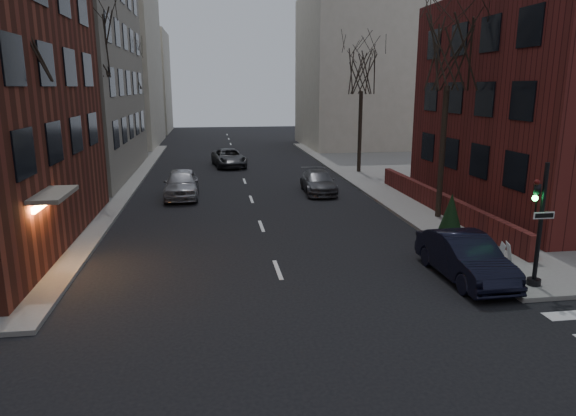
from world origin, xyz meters
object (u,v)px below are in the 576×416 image
object	(u,v)px
traffic_signal	(538,233)
tree_right_a	(449,51)
streetlamp_far	(141,112)
tree_left_a	(8,24)
sandwich_board	(505,255)
car_lane_gray	(318,182)
tree_left_c	(128,67)
parked_sedan	(465,257)
tree_left_b	(88,41)
car_lane_far	(229,158)
car_lane_silver	(182,183)
evergreen_shrub	(451,216)
tree_right_b	(362,70)
streetlamp_near	(91,131)

from	to	relation	value
traffic_signal	tree_right_a	size ratio (longest dim) A/B	0.41
traffic_signal	streetlamp_far	bearing A→B (deg)	116.06
tree_left_a	sandwich_board	xyz separation A→B (m)	(16.72, -3.38, -7.86)
traffic_signal	car_lane_gray	xyz separation A→B (m)	(-3.67, 16.34, -1.24)
tree_left_c	parked_sedan	world-z (taller)	tree_left_c
tree_left_a	car_lane_gray	bearing A→B (deg)	40.94
tree_left_b	car_lane_far	xyz separation A→B (m)	(8.00, 11.00, -8.20)
tree_right_a	car_lane_silver	size ratio (longest dim) A/B	1.99
car_lane_gray	evergreen_shrub	xyz separation A→B (m)	(3.35, -11.05, 0.46)
tree_left_a	traffic_signal	bearing A→B (deg)	-16.65
tree_left_a	tree_right_b	bearing A→B (deg)	45.64
streetlamp_near	tree_left_a	bearing A→B (deg)	-94.29
tree_left_c	streetlamp_near	world-z (taller)	tree_left_c
tree_left_b	car_lane_gray	xyz separation A→B (m)	(13.07, -0.66, -8.24)
streetlamp_far	parked_sedan	distance (m)	35.07
tree_right_a	parked_sedan	world-z (taller)	tree_right_a
tree_right_a	tree_left_b	bearing A→B (deg)	155.56
traffic_signal	tree_left_b	xyz separation A→B (m)	(-16.74, 17.01, 7.00)
tree_left_b	streetlamp_near	xyz separation A→B (m)	(0.60, -4.00, -4.68)
tree_left_a	parked_sedan	world-z (taller)	tree_left_a
evergreen_shrub	tree_left_b	bearing A→B (deg)	144.50
parked_sedan	streetlamp_near	bearing A→B (deg)	139.61
tree_right_a	parked_sedan	bearing A→B (deg)	-108.46
tree_left_b	traffic_signal	bearing A→B (deg)	-45.46
traffic_signal	parked_sedan	bearing A→B (deg)	145.02
car_lane_far	tree_left_b	bearing A→B (deg)	-133.05
tree_right_a	car_lane_gray	xyz separation A→B (m)	(-4.53, 7.34, -7.36)
streetlamp_near	car_lane_silver	size ratio (longest dim) A/B	1.28
tree_left_c	streetlamp_far	world-z (taller)	tree_left_c
car_lane_gray	car_lane_far	xyz separation A→B (m)	(-5.07, 11.66, 0.05)
streetlamp_far	sandwich_board	distance (m)	35.46
tree_left_c	streetlamp_far	bearing A→B (deg)	73.30
tree_right_a	tree_left_c	bearing A→B (deg)	128.66
tree_left_a	car_lane_far	world-z (taller)	tree_left_a
car_lane_silver	parked_sedan	bearing A→B (deg)	-56.20
car_lane_silver	evergreen_shrub	size ratio (longest dim) A/B	2.49
tree_left_b	tree_right_b	bearing A→B (deg)	18.82
car_lane_silver	car_lane_gray	distance (m)	8.31
car_lane_gray	evergreen_shrub	distance (m)	11.56
streetlamp_near	car_lane_far	world-z (taller)	streetlamp_near
tree_right_b	car_lane_far	bearing A→B (deg)	152.51
streetlamp_near	tree_right_a	bearing A→B (deg)	-13.24
parked_sedan	streetlamp_far	bearing A→B (deg)	113.29
car_lane_far	evergreen_shrub	distance (m)	24.22
tree_right_b	sandwich_board	xyz separation A→B (m)	(-0.88, -21.38, -6.97)
tree_left_c	streetlamp_far	xyz separation A→B (m)	(0.60, 2.00, -3.79)
streetlamp_far	tree_left_c	bearing A→B (deg)	-106.70
traffic_signal	streetlamp_near	world-z (taller)	streetlamp_near
sandwich_board	car_lane_gray	bearing A→B (deg)	121.10
streetlamp_far	parked_sedan	world-z (taller)	streetlamp_far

